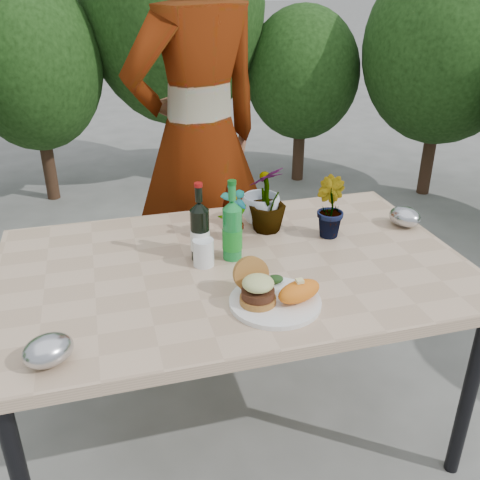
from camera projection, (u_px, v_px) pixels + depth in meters
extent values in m
plane|color=#63635F|center=(235.00, 425.00, 2.18)|extent=(80.00, 80.00, 0.00)
cube|color=tan|center=(234.00, 269.00, 1.86)|extent=(1.60, 1.00, 0.04)
cylinder|color=black|center=(469.00, 395.00, 1.83)|extent=(0.05, 0.05, 0.71)
cylinder|color=black|center=(41.00, 322.00, 2.21)|extent=(0.05, 0.05, 0.71)
cylinder|color=black|center=(357.00, 276.00, 2.56)|extent=(0.05, 0.05, 0.71)
cylinder|color=#382316|center=(50.00, 174.00, 4.32)|extent=(0.10, 0.10, 0.42)
ellipsoid|color=#28531B|center=(32.00, 64.00, 3.94)|extent=(1.02, 1.02, 1.28)
cylinder|color=#382316|center=(181.00, 151.00, 4.73)|extent=(0.10, 0.10, 0.50)
ellipsoid|color=#28531B|center=(173.00, 5.00, 4.20)|extent=(1.45, 1.45, 1.88)
cylinder|color=#382316|center=(298.00, 159.00, 4.74)|extent=(0.10, 0.10, 0.38)
ellipsoid|color=#28531B|center=(302.00, 73.00, 4.41)|extent=(0.94, 0.94, 1.08)
cylinder|color=#382316|center=(426.00, 168.00, 4.42)|extent=(0.10, 0.10, 0.44)
ellipsoid|color=#28531B|center=(446.00, 49.00, 4.00)|extent=(1.23, 1.23, 1.43)
cylinder|color=white|center=(275.00, 302.00, 1.62)|extent=(0.28, 0.28, 0.01)
cylinder|color=#B7722D|center=(258.00, 300.00, 1.60)|extent=(0.11, 0.11, 0.02)
cylinder|color=#472314|center=(258.00, 293.00, 1.59)|extent=(0.10, 0.10, 0.02)
ellipsoid|color=beige|center=(258.00, 283.00, 1.57)|extent=(0.10, 0.10, 0.04)
cylinder|color=#B7722D|center=(251.00, 274.00, 1.64)|extent=(0.11, 0.06, 0.11)
ellipsoid|color=orange|center=(299.00, 291.00, 1.60)|extent=(0.17, 0.12, 0.06)
ellipsoid|color=olive|center=(266.00, 282.00, 1.69)|extent=(0.04, 0.04, 0.02)
ellipsoid|color=#193814|center=(275.00, 279.00, 1.70)|extent=(0.06, 0.04, 0.03)
cylinder|color=black|center=(200.00, 235.00, 1.84)|extent=(0.07, 0.07, 0.19)
cylinder|color=white|center=(200.00, 240.00, 1.85)|extent=(0.07, 0.07, 0.07)
cone|color=black|center=(199.00, 206.00, 1.79)|extent=(0.07, 0.07, 0.03)
cylinder|color=black|center=(199.00, 194.00, 1.77)|extent=(0.02, 0.02, 0.05)
cylinder|color=maroon|center=(198.00, 185.00, 1.76)|extent=(0.03, 0.03, 0.01)
cylinder|color=#177F33|center=(232.00, 234.00, 1.84)|extent=(0.07, 0.07, 0.19)
cylinder|color=#198C26|center=(232.00, 239.00, 1.85)|extent=(0.07, 0.07, 0.07)
cone|color=#177F33|center=(232.00, 205.00, 1.80)|extent=(0.07, 0.07, 0.03)
cylinder|color=#177F33|center=(232.00, 192.00, 1.78)|extent=(0.03, 0.03, 0.06)
cylinder|color=#0C5919|center=(232.00, 182.00, 1.76)|extent=(0.03, 0.03, 0.01)
cylinder|color=white|center=(204.00, 253.00, 1.82)|extent=(0.07, 0.07, 0.09)
imported|color=#25571D|center=(234.00, 213.00, 1.98)|extent=(0.13, 0.12, 0.21)
imported|color=#29531C|center=(329.00, 207.00, 2.00)|extent=(0.12, 0.14, 0.23)
imported|color=#225A1E|center=(267.00, 199.00, 2.04)|extent=(0.20, 0.20, 0.26)
imported|color=silver|center=(261.00, 210.00, 2.12)|extent=(0.18, 0.18, 0.12)
ellipsoid|color=#B1B2B8|center=(48.00, 350.00, 1.36)|extent=(0.17, 0.16, 0.08)
ellipsoid|color=#ADB0B4|center=(405.00, 217.00, 2.11)|extent=(0.15, 0.16, 0.08)
imported|color=#A16D50|center=(199.00, 141.00, 2.41)|extent=(0.84, 0.70, 1.95)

